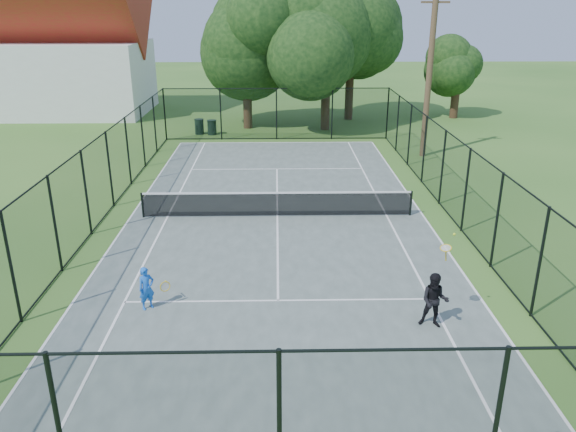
{
  "coord_description": "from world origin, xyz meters",
  "views": [
    {
      "loc": [
        -0.01,
        -19.67,
        7.53
      ],
      "look_at": [
        0.34,
        -3.0,
        1.2
      ],
      "focal_mm": 35.0,
      "sensor_mm": 36.0,
      "label": 1
    }
  ],
  "objects_px": {
    "trash_bin_right": "(212,127)",
    "player_black": "(435,300)",
    "utility_pole": "(429,74)",
    "tennis_net": "(277,203)",
    "player_blue": "(147,288)",
    "trash_bin_left": "(199,127)"
  },
  "relations": [
    {
      "from": "tennis_net",
      "to": "trash_bin_left",
      "type": "distance_m",
      "value": 15.27
    },
    {
      "from": "utility_pole",
      "to": "player_blue",
      "type": "bearing_deg",
      "value": -125.19
    },
    {
      "from": "tennis_net",
      "to": "utility_pole",
      "type": "relative_size",
      "value": 1.21
    },
    {
      "from": "tennis_net",
      "to": "trash_bin_right",
      "type": "height_order",
      "value": "tennis_net"
    },
    {
      "from": "tennis_net",
      "to": "utility_pole",
      "type": "bearing_deg",
      "value": 49.5
    },
    {
      "from": "trash_bin_left",
      "to": "player_blue",
      "type": "distance_m",
      "value": 21.27
    },
    {
      "from": "utility_pole",
      "to": "player_black",
      "type": "height_order",
      "value": "utility_pole"
    },
    {
      "from": "player_blue",
      "to": "player_black",
      "type": "relative_size",
      "value": 0.49
    },
    {
      "from": "tennis_net",
      "to": "player_black",
      "type": "relative_size",
      "value": 4.27
    },
    {
      "from": "utility_pole",
      "to": "player_blue",
      "type": "height_order",
      "value": "utility_pole"
    },
    {
      "from": "trash_bin_left",
      "to": "trash_bin_right",
      "type": "height_order",
      "value": "trash_bin_left"
    },
    {
      "from": "player_blue",
      "to": "player_black",
      "type": "distance_m",
      "value": 7.28
    },
    {
      "from": "trash_bin_left",
      "to": "utility_pole",
      "type": "relative_size",
      "value": 0.11
    },
    {
      "from": "player_blue",
      "to": "player_black",
      "type": "bearing_deg",
      "value": -8.03
    },
    {
      "from": "trash_bin_right",
      "to": "player_black",
      "type": "height_order",
      "value": "player_black"
    },
    {
      "from": "tennis_net",
      "to": "player_black",
      "type": "xyz_separation_m",
      "value": [
        3.81,
        -7.73,
        0.19
      ]
    },
    {
      "from": "trash_bin_right",
      "to": "player_black",
      "type": "distance_m",
      "value": 23.4
    },
    {
      "from": "trash_bin_left",
      "to": "utility_pole",
      "type": "distance_m",
      "value": 14.11
    },
    {
      "from": "tennis_net",
      "to": "player_black",
      "type": "bearing_deg",
      "value": -63.77
    },
    {
      "from": "player_black",
      "to": "utility_pole",
      "type": "bearing_deg",
      "value": 76.96
    },
    {
      "from": "utility_pole",
      "to": "player_black",
      "type": "xyz_separation_m",
      "value": [
        -3.88,
        -16.73,
        -3.46
      ]
    },
    {
      "from": "player_blue",
      "to": "trash_bin_left",
      "type": "bearing_deg",
      "value": 93.64
    }
  ]
}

